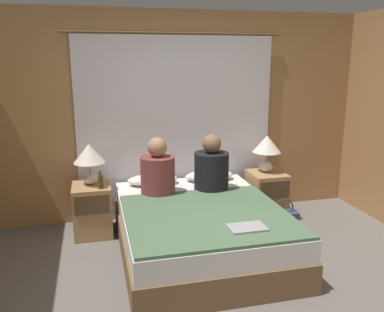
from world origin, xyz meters
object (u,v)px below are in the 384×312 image
object	(u,v)px
person_left_in_bed	(158,172)
handbag_on_floor	(283,221)
person_right_in_bed	(211,168)
laptop_on_bed	(247,227)
bed	(199,229)
nightstand_right	(266,195)
nightstand_left	(93,210)
pillow_left	(153,180)
lamp_right	(267,147)
pillow_right	(209,176)
beer_bottle_on_left_stand	(101,182)
lamp_left	(89,156)

from	to	relation	value
person_left_in_bed	handbag_on_floor	xyz separation A→B (m)	(1.41, -0.22, -0.62)
person_right_in_bed	laptop_on_bed	distance (m)	1.17
bed	nightstand_right	bearing A→B (deg)	33.79
nightstand_left	person_right_in_bed	world-z (taller)	person_right_in_bed
pillow_left	lamp_right	bearing A→B (deg)	-3.14
pillow_right	beer_bottle_on_left_stand	bearing A→B (deg)	-168.42
person_left_in_bed	laptop_on_bed	bearing A→B (deg)	-63.11
lamp_left	laptop_on_bed	xyz separation A→B (m)	(1.29, -1.44, -0.36)
pillow_left	pillow_right	bearing A→B (deg)	0.00
pillow_left	beer_bottle_on_left_stand	world-z (taller)	beer_bottle_on_left_stand
laptop_on_bed	nightstand_left	bearing A→B (deg)	132.92
beer_bottle_on_left_stand	laptop_on_bed	xyz separation A→B (m)	(1.19, -1.25, -0.12)
nightstand_right	laptop_on_bed	bearing A→B (deg)	-120.26
nightstand_left	nightstand_right	size ratio (longest dim) A/B	1.00
lamp_left	lamp_right	bearing A→B (deg)	0.00
person_left_in_bed	pillow_left	bearing A→B (deg)	90.57
nightstand_left	lamp_right	bearing A→B (deg)	1.42
bed	pillow_right	distance (m)	0.95
bed	beer_bottle_on_left_stand	xyz separation A→B (m)	(-0.95, 0.57, 0.41)
lamp_right	handbag_on_floor	world-z (taller)	lamp_right
pillow_right	beer_bottle_on_left_stand	xyz separation A→B (m)	(-1.30, -0.27, 0.10)
lamp_right	bed	bearing A→B (deg)	-144.29
handbag_on_floor	pillow_left	bearing A→B (deg)	157.51
pillow_right	beer_bottle_on_left_stand	world-z (taller)	beer_bottle_on_left_stand
pillow_left	person_left_in_bed	size ratio (longest dim) A/B	0.94
bed	laptop_on_bed	distance (m)	0.78
beer_bottle_on_left_stand	handbag_on_floor	xyz separation A→B (m)	(2.01, -0.32, -0.53)
bed	handbag_on_floor	xyz separation A→B (m)	(1.06, 0.25, -0.12)
nightstand_right	handbag_on_floor	distance (m)	0.48
beer_bottle_on_left_stand	pillow_left	bearing A→B (deg)	23.80
nightstand_right	handbag_on_floor	size ratio (longest dim) A/B	1.46
lamp_left	pillow_left	xyz separation A→B (m)	(0.71, 0.08, -0.34)
nightstand_right	handbag_on_floor	world-z (taller)	nightstand_right
pillow_left	bed	bearing A→B (deg)	-67.40
nightstand_left	laptop_on_bed	distance (m)	1.91
bed	lamp_right	distance (m)	1.45
nightstand_left	lamp_left	world-z (taller)	lamp_left
person_left_in_bed	lamp_left	bearing A→B (deg)	157.68
nightstand_left	lamp_right	distance (m)	2.19
pillow_left	handbag_on_floor	size ratio (longest dim) A/B	1.50
handbag_on_floor	lamp_left	bearing A→B (deg)	166.51
nightstand_right	person_left_in_bed	bearing A→B (deg)	-170.29
lamp_left	person_left_in_bed	world-z (taller)	person_left_in_bed
nightstand_right	pillow_left	distance (m)	1.43
nightstand_left	pillow_right	xyz separation A→B (m)	(1.40, 0.13, 0.26)
bed	lamp_left	bearing A→B (deg)	144.29
person_right_in_bed	laptop_on_bed	xyz separation A→B (m)	(-0.02, -1.15, -0.22)
beer_bottle_on_left_stand	laptop_on_bed	size ratio (longest dim) A/B	0.63
pillow_right	handbag_on_floor	size ratio (longest dim) A/B	1.50
lamp_right	person_right_in_bed	xyz separation A→B (m)	(-0.79, -0.29, -0.14)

